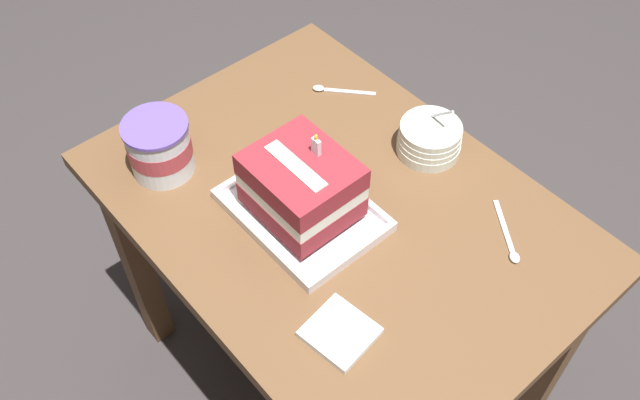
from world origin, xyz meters
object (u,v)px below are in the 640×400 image
(ice_cream_tub, at_px, (159,147))
(serving_spoon_by_bowls, at_px, (331,90))
(serving_spoon_near_tray, at_px, (510,243))
(birthday_cake, at_px, (302,185))
(bowl_stack, at_px, (429,139))
(napkin_pile, at_px, (340,332))
(foil_tray, at_px, (302,212))

(ice_cream_tub, xyz_separation_m, serving_spoon_by_bowls, (0.05, 0.43, -0.06))
(ice_cream_tub, bearing_deg, serving_spoon_near_tray, 32.99)
(birthday_cake, height_order, serving_spoon_near_tray, birthday_cake)
(ice_cream_tub, bearing_deg, birthday_cake, 26.06)
(ice_cream_tub, relative_size, serving_spoon_near_tray, 1.01)
(birthday_cake, xyz_separation_m, serving_spoon_by_bowls, (-0.24, 0.29, -0.08))
(bowl_stack, relative_size, napkin_pile, 1.10)
(serving_spoon_by_bowls, bearing_deg, birthday_cake, -50.30)
(napkin_pile, bearing_deg, foil_tray, 153.56)
(ice_cream_tub, bearing_deg, serving_spoon_by_bowls, 83.54)
(bowl_stack, height_order, ice_cream_tub, bowl_stack)
(serving_spoon_near_tray, distance_m, napkin_pile, 0.38)
(birthday_cake, distance_m, serving_spoon_near_tray, 0.42)
(serving_spoon_near_tray, relative_size, serving_spoon_by_bowls, 1.12)
(bowl_stack, bearing_deg, serving_spoon_by_bowls, -173.68)
(bowl_stack, xyz_separation_m, ice_cream_tub, (-0.33, -0.46, 0.03))
(birthday_cake, distance_m, ice_cream_tub, 0.32)
(ice_cream_tub, distance_m, napkin_pile, 0.54)
(foil_tray, bearing_deg, birthday_cake, 90.00)
(bowl_stack, distance_m, napkin_pile, 0.49)
(ice_cream_tub, distance_m, serving_spoon_by_bowls, 0.43)
(serving_spoon_by_bowls, bearing_deg, serving_spoon_near_tray, -3.41)
(ice_cream_tub, bearing_deg, napkin_pile, 1.70)
(bowl_stack, bearing_deg, birthday_cake, -97.57)
(serving_spoon_near_tray, bearing_deg, bowl_stack, 166.96)
(birthday_cake, relative_size, napkin_pile, 1.57)
(bowl_stack, distance_m, serving_spoon_by_bowls, 0.28)
(serving_spoon_near_tray, xyz_separation_m, napkin_pile, (-0.07, -0.38, 0.00))
(bowl_stack, bearing_deg, foil_tray, -97.57)
(serving_spoon_near_tray, bearing_deg, ice_cream_tub, -147.01)
(bowl_stack, distance_m, serving_spoon_near_tray, 0.29)
(bowl_stack, relative_size, serving_spoon_by_bowls, 1.14)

